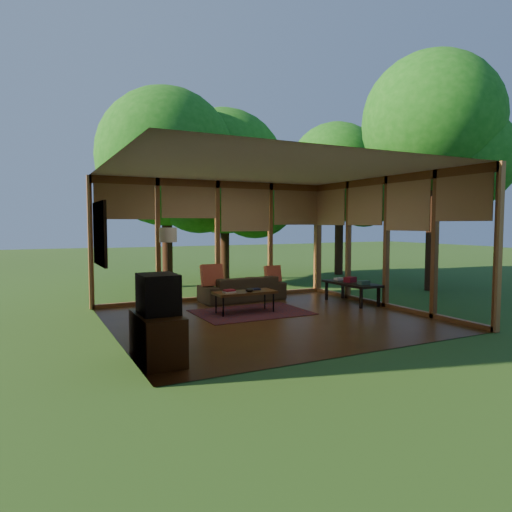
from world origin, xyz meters
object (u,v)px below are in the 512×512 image
sofa (242,289)px  coffee_table (245,293)px  media_cabinet (157,337)px  side_console (351,284)px  television (158,294)px  floor_lamp (168,239)px

sofa → coffee_table: size_ratio=1.58×
media_cabinet → side_console: media_cabinet is taller
sofa → side_console: size_ratio=1.36×
side_console → television: bearing=-154.9°
floor_lamp → coffee_table: bearing=-48.9°
sofa → side_console: 2.41m
television → side_console: bearing=25.1°
media_cabinet → side_console: size_ratio=0.71×
media_cabinet → television: television is taller
sofa → media_cabinet: bearing=48.4°
floor_lamp → side_console: size_ratio=1.18×
television → floor_lamp: bearing=72.1°
sofa → television: bearing=48.6°
sofa → floor_lamp: bearing=-3.1°
coffee_table → sofa: bearing=66.9°
sofa → coffee_table: (-0.55, -1.30, 0.11)m
sofa → television: size_ratio=3.45×
side_console → sofa: bearing=146.6°
coffee_table → side_console: size_ratio=0.86×
television → side_console: size_ratio=0.39×
side_console → coffee_table: bearing=179.4°
sofa → floor_lamp: size_ratio=1.15×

